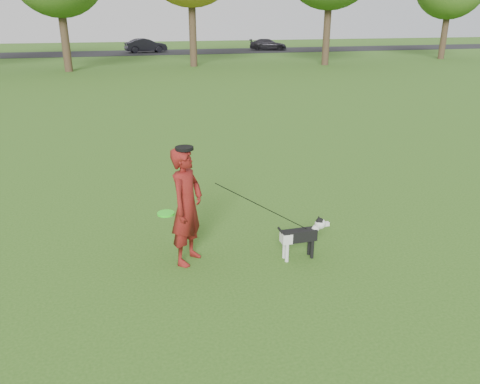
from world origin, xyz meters
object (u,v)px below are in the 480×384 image
object	(u,v)px
man	(187,207)
dog	(303,234)
car_mid	(146,45)
car_right	(268,44)

from	to	relation	value
man	dog	distance (m)	1.67
man	dog	xyz separation A→B (m)	(1.57, -0.34, -0.46)
man	car_mid	size ratio (longest dim) A/B	0.44
car_right	dog	bearing A→B (deg)	-179.21
car_mid	man	bearing A→B (deg)	167.02
car_mid	car_right	xyz separation A→B (m)	(11.94, 0.00, -0.09)
man	car_right	bearing A→B (deg)	18.09
dog	car_mid	world-z (taller)	car_mid
man	car_right	xyz separation A→B (m)	(14.72, 40.10, -0.27)
dog	car_right	distance (m)	42.52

